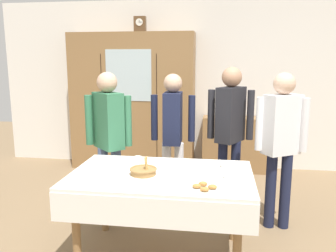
{
  "coord_description": "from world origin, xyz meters",
  "views": [
    {
      "loc": [
        0.5,
        -3.12,
        1.77
      ],
      "look_at": [
        0.0,
        0.2,
        1.12
      ],
      "focal_mm": 37.42,
      "sensor_mm": 36.0,
      "label": 1
    }
  ],
  "objects_px": {
    "spoon_back_edge": "(170,163)",
    "person_behind_table_right": "(109,131)",
    "mantel_clock": "(140,24)",
    "person_by_cabinet": "(230,125)",
    "book_stack": "(236,116)",
    "bread_basket": "(143,171)",
    "pastry_plate": "(204,188)",
    "person_behind_table_left": "(281,136)",
    "tea_cup_near_right": "(138,160)",
    "tea_cup_mid_left": "(225,165)",
    "bookshelf_low": "(235,144)",
    "spoon_far_right": "(166,184)",
    "tea_cup_mid_right": "(105,166)",
    "wall_cabinet": "(133,102)",
    "person_near_right_end": "(173,128)",
    "dining_table": "(161,186)",
    "tea_cup_far_left": "(229,176)"
  },
  "relations": [
    {
      "from": "person_behind_table_left",
      "to": "spoon_back_edge",
      "type": "bearing_deg",
      "value": -160.45
    },
    {
      "from": "person_by_cabinet",
      "to": "person_near_right_end",
      "type": "distance_m",
      "value": 0.66
    },
    {
      "from": "person_by_cabinet",
      "to": "person_behind_table_left",
      "type": "xyz_separation_m",
      "value": [
        0.5,
        -0.38,
        -0.03
      ]
    },
    {
      "from": "mantel_clock",
      "to": "person_behind_table_right",
      "type": "xyz_separation_m",
      "value": [
        0.06,
        -1.88,
        -1.3
      ]
    },
    {
      "from": "book_stack",
      "to": "tea_cup_near_right",
      "type": "relative_size",
      "value": 1.42
    },
    {
      "from": "bookshelf_low",
      "to": "spoon_far_right",
      "type": "distance_m",
      "value": 2.98
    },
    {
      "from": "spoon_back_edge",
      "to": "person_by_cabinet",
      "type": "relative_size",
      "value": 0.07
    },
    {
      "from": "tea_cup_near_right",
      "to": "tea_cup_far_left",
      "type": "height_order",
      "value": "same"
    },
    {
      "from": "person_by_cabinet",
      "to": "spoon_back_edge",
      "type": "bearing_deg",
      "value": -127.55
    },
    {
      "from": "pastry_plate",
      "to": "spoon_back_edge",
      "type": "relative_size",
      "value": 2.35
    },
    {
      "from": "tea_cup_mid_right",
      "to": "person_near_right_end",
      "type": "height_order",
      "value": "person_near_right_end"
    },
    {
      "from": "book_stack",
      "to": "bread_basket",
      "type": "distance_m",
      "value": 2.81
    },
    {
      "from": "tea_cup_mid_right",
      "to": "bread_basket",
      "type": "bearing_deg",
      "value": -14.95
    },
    {
      "from": "spoon_back_edge",
      "to": "person_behind_table_right",
      "type": "xyz_separation_m",
      "value": [
        -0.73,
        0.37,
        0.22
      ]
    },
    {
      "from": "mantel_clock",
      "to": "spoon_far_right",
      "type": "height_order",
      "value": "mantel_clock"
    },
    {
      "from": "spoon_back_edge",
      "to": "tea_cup_mid_left",
      "type": "bearing_deg",
      "value": -7.6
    },
    {
      "from": "spoon_back_edge",
      "to": "spoon_far_right",
      "type": "bearing_deg",
      "value": -84.78
    },
    {
      "from": "tea_cup_far_left",
      "to": "tea_cup_mid_left",
      "type": "relative_size",
      "value": 1.0
    },
    {
      "from": "dining_table",
      "to": "pastry_plate",
      "type": "bearing_deg",
      "value": -38.71
    },
    {
      "from": "book_stack",
      "to": "tea_cup_mid_left",
      "type": "bearing_deg",
      "value": -94.59
    },
    {
      "from": "spoon_back_edge",
      "to": "book_stack",
      "type": "bearing_deg",
      "value": 72.57
    },
    {
      "from": "book_stack",
      "to": "person_near_right_end",
      "type": "height_order",
      "value": "person_near_right_end"
    },
    {
      "from": "tea_cup_near_right",
      "to": "tea_cup_mid_left",
      "type": "xyz_separation_m",
      "value": [
        0.84,
        -0.05,
        -0.0
      ]
    },
    {
      "from": "pastry_plate",
      "to": "dining_table",
      "type": "bearing_deg",
      "value": 141.29
    },
    {
      "from": "wall_cabinet",
      "to": "book_stack",
      "type": "bearing_deg",
      "value": 1.75
    },
    {
      "from": "dining_table",
      "to": "tea_cup_far_left",
      "type": "bearing_deg",
      "value": -3.82
    },
    {
      "from": "mantel_clock",
      "to": "bread_basket",
      "type": "distance_m",
      "value": 3.07
    },
    {
      "from": "tea_cup_mid_left",
      "to": "person_behind_table_left",
      "type": "relative_size",
      "value": 0.08
    },
    {
      "from": "tea_cup_mid_left",
      "to": "spoon_back_edge",
      "type": "xyz_separation_m",
      "value": [
        -0.53,
        0.07,
        -0.02
      ]
    },
    {
      "from": "tea_cup_near_right",
      "to": "person_by_cabinet",
      "type": "distance_m",
      "value": 1.22
    },
    {
      "from": "tea_cup_mid_right",
      "to": "wall_cabinet",
      "type": "bearing_deg",
      "value": 98.35
    },
    {
      "from": "tea_cup_near_right",
      "to": "spoon_far_right",
      "type": "height_order",
      "value": "tea_cup_near_right"
    },
    {
      "from": "spoon_back_edge",
      "to": "spoon_far_right",
      "type": "relative_size",
      "value": 1.0
    },
    {
      "from": "tea_cup_mid_right",
      "to": "tea_cup_far_left",
      "type": "relative_size",
      "value": 1.0
    },
    {
      "from": "bookshelf_low",
      "to": "book_stack",
      "type": "xyz_separation_m",
      "value": [
        0.0,
        0.0,
        0.46
      ]
    },
    {
      "from": "spoon_back_edge",
      "to": "person_behind_table_right",
      "type": "bearing_deg",
      "value": 153.13
    },
    {
      "from": "person_by_cabinet",
      "to": "pastry_plate",
      "type": "bearing_deg",
      "value": -98.88
    },
    {
      "from": "mantel_clock",
      "to": "spoon_far_right",
      "type": "bearing_deg",
      "value": -73.41
    },
    {
      "from": "pastry_plate",
      "to": "person_behind_table_right",
      "type": "height_order",
      "value": "person_behind_table_right"
    },
    {
      "from": "spoon_back_edge",
      "to": "person_by_cabinet",
      "type": "xyz_separation_m",
      "value": [
        0.59,
        0.77,
        0.25
      ]
    },
    {
      "from": "spoon_back_edge",
      "to": "person_near_right_end",
      "type": "distance_m",
      "value": 0.79
    },
    {
      "from": "bookshelf_low",
      "to": "person_near_right_end",
      "type": "xyz_separation_m",
      "value": [
        -0.79,
        -1.54,
        0.54
      ]
    },
    {
      "from": "person_behind_table_left",
      "to": "person_near_right_end",
      "type": "relative_size",
      "value": 1.02
    },
    {
      "from": "person_behind_table_left",
      "to": "person_near_right_end",
      "type": "distance_m",
      "value": 1.22
    },
    {
      "from": "mantel_clock",
      "to": "person_behind_table_right",
      "type": "distance_m",
      "value": 2.29
    },
    {
      "from": "pastry_plate",
      "to": "person_behind_table_left",
      "type": "xyz_separation_m",
      "value": [
        0.73,
        1.05,
        0.21
      ]
    },
    {
      "from": "bookshelf_low",
      "to": "pastry_plate",
      "type": "relative_size",
      "value": 3.65
    },
    {
      "from": "person_behind_table_left",
      "to": "wall_cabinet",
      "type": "bearing_deg",
      "value": 137.46
    },
    {
      "from": "wall_cabinet",
      "to": "spoon_back_edge",
      "type": "height_order",
      "value": "wall_cabinet"
    },
    {
      "from": "mantel_clock",
      "to": "pastry_plate",
      "type": "xyz_separation_m",
      "value": [
        1.16,
        -2.91,
        -1.51
      ]
    }
  ]
}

